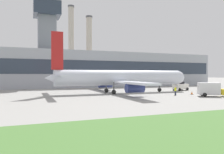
# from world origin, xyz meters

# --- Properties ---
(ground_plane) EXTENTS (400.00, 400.00, 0.00)m
(ground_plane) POSITION_xyz_m (0.00, 0.00, 0.00)
(ground_plane) COLOR #999691
(terminal_building) EXTENTS (86.59, 15.65, 25.04)m
(terminal_building) POSITION_xyz_m (-0.56, 32.35, 5.77)
(terminal_building) COLOR #9EA3AD
(terminal_building) RESTS_ON ground_plane
(smokestack_left) EXTENTS (2.75, 2.75, 33.80)m
(smokestack_left) POSITION_xyz_m (1.40, 60.06, 17.01)
(smokestack_left) COLOR #B2A899
(smokestack_left) RESTS_ON ground_plane
(smokestack_right) EXTENTS (2.93, 2.93, 29.96)m
(smokestack_right) POSITION_xyz_m (9.42, 59.76, 15.10)
(smokestack_right) COLOR #B2A899
(smokestack_right) RESTS_ON ground_plane
(airplane) EXTENTS (30.25, 28.25, 11.57)m
(airplane) POSITION_xyz_m (1.21, 5.35, 3.03)
(airplane) COLOR silver
(airplane) RESTS_ON ground_plane
(pushback_tug) EXTENTS (4.02, 2.79, 2.06)m
(pushback_tug) POSITION_xyz_m (17.22, 6.66, 0.92)
(pushback_tug) COLOR white
(pushback_tug) RESTS_ON ground_plane
(baggage_truck) EXTENTS (5.81, 4.55, 2.35)m
(baggage_truck) POSITION_xyz_m (13.36, -6.64, 1.15)
(baggage_truck) COLOR yellow
(baggage_truck) RESTS_ON ground_plane
(ground_crew_person) EXTENTS (0.50, 0.50, 1.59)m
(ground_crew_person) POSITION_xyz_m (8.72, -2.59, 0.81)
(ground_crew_person) COLOR #23283D
(ground_crew_person) RESTS_ON ground_plane
(traffic_cone_near_nose) EXTENTS (0.57, 0.57, 0.56)m
(traffic_cone_near_nose) POSITION_xyz_m (12.68, -2.31, 0.25)
(traffic_cone_near_nose) COLOR black
(traffic_cone_near_nose) RESTS_ON ground_plane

